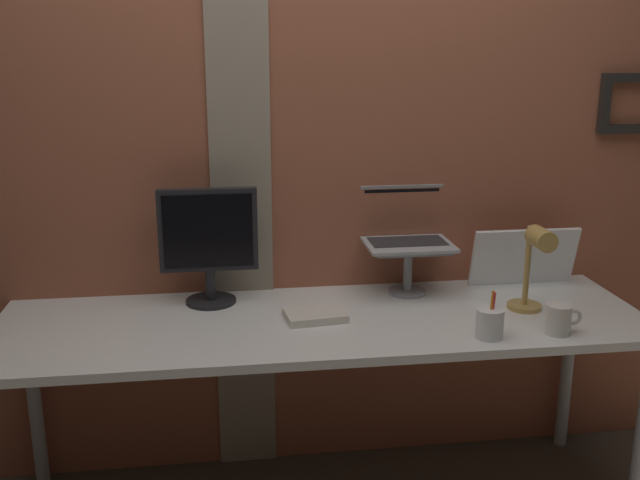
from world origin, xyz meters
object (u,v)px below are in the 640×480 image
at_px(monitor, 208,238).
at_px(coffee_mug, 559,319).
at_px(desk_lamp, 535,261).
at_px(laptop, 404,228).
at_px(whiteboard_panel, 524,257).
at_px(pen_cup, 490,323).

height_order(monitor, coffee_mug, monitor).
bearing_deg(desk_lamp, laptop, 137.64).
bearing_deg(whiteboard_panel, coffee_mug, -99.50).
bearing_deg(coffee_mug, monitor, 158.10).
height_order(laptop, desk_lamp, laptop).
bearing_deg(pen_cup, coffee_mug, -0.00).
distance_m(desk_lamp, coffee_mug, 0.23).
height_order(whiteboard_panel, pen_cup, whiteboard_panel).
bearing_deg(coffee_mug, desk_lamp, 94.73).
height_order(desk_lamp, pen_cup, desk_lamp).
bearing_deg(whiteboard_panel, desk_lamp, -107.62).
bearing_deg(desk_lamp, monitor, 166.28).
height_order(monitor, pen_cup, monitor).
distance_m(monitor, coffee_mug, 1.21).
bearing_deg(monitor, pen_cup, -26.94).
relative_size(laptop, coffee_mug, 2.64).
height_order(monitor, laptop, monitor).
xyz_separation_m(monitor, coffee_mug, (1.11, -0.45, -0.19)).
distance_m(laptop, desk_lamp, 0.50).
height_order(laptop, coffee_mug, laptop).
xyz_separation_m(laptop, coffee_mug, (0.38, -0.52, -0.19)).
distance_m(whiteboard_panel, pen_cup, 0.57).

